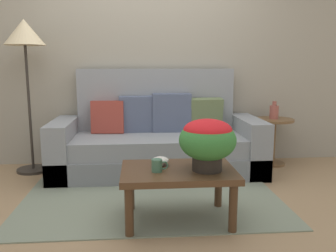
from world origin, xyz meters
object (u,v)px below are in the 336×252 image
couch (157,141)px  side_table (274,133)px  coffee_mug (157,165)px  potted_plant (208,139)px  coffee_table (178,177)px  floor_lamp (25,44)px  table_vase (274,112)px  snack_bowl (160,161)px

couch → side_table: couch is taller
coffee_mug → potted_plant: bearing=0.5°
coffee_table → floor_lamp: 2.32m
side_table → floor_lamp: (-2.80, -0.03, 1.02)m
side_table → table_vase: table_vase is taller
coffee_table → floor_lamp: size_ratio=0.51×
coffee_table → coffee_mug: bearing=-160.3°
potted_plant → table_vase: bearing=54.2°
potted_plant → table_vase: (1.09, 1.52, -0.01)m
side_table → floor_lamp: size_ratio=0.33×
couch → side_table: (1.39, 0.13, 0.05)m
side_table → table_vase: (-0.01, 0.00, 0.26)m
coffee_table → coffee_mug: (-0.16, -0.06, 0.11)m
table_vase → potted_plant: bearing=-125.8°
couch → snack_bowl: (-0.04, -1.22, 0.11)m
coffee_table → snack_bowl: size_ratio=6.38×
floor_lamp → side_table: bearing=0.7°
side_table → potted_plant: bearing=-126.0°
couch → potted_plant: bearing=-78.0°
floor_lamp → table_vase: (2.80, 0.03, -0.77)m
couch → floor_lamp: bearing=175.9°
snack_bowl → floor_lamp: bearing=136.0°
side_table → table_vase: 0.26m
side_table → snack_bowl: size_ratio=4.16×
couch → table_vase: bearing=5.5°
coffee_table → table_vase: (1.30, 1.46, 0.29)m
table_vase → coffee_mug: bearing=-133.9°
side_table → coffee_mug: 2.12m
floor_lamp → snack_bowl: bearing=-44.0°
coffee_mug → side_table: bearing=45.9°
snack_bowl → table_vase: 1.98m
side_table → potted_plant: 1.89m
floor_lamp → coffee_mug: (1.33, -1.49, -0.95)m
couch → side_table: size_ratio=4.08×
coffee_mug → table_vase: 2.12m
coffee_mug → couch: bearing=86.9°
couch → snack_bowl: couch is taller
couch → table_vase: 1.43m
potted_plant → coffee_mug: (-0.37, -0.00, -0.19)m
coffee_mug → snack_bowl: size_ratio=0.92×
couch → snack_bowl: bearing=-92.1°
potted_plant → snack_bowl: (-0.34, 0.17, -0.20)m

